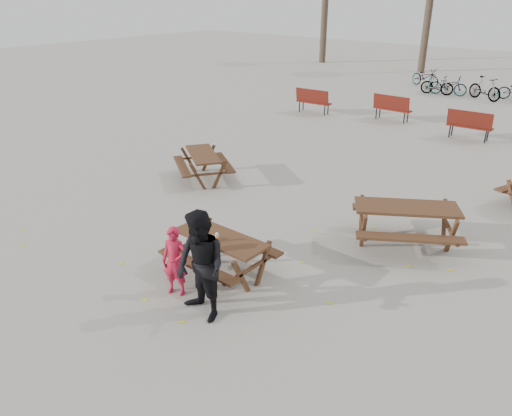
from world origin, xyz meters
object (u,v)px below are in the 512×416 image
Objects in this scene: child at (175,261)px; picnic_table_east at (405,226)px; main_picnic_table at (221,246)px; soda_bottle at (217,238)px; food_tray at (214,238)px; adult at (201,267)px; picnic_table_north at (203,166)px.

picnic_table_east is at bearing 38.00° from child.
soda_bottle is at bearing -65.75° from main_picnic_table.
main_picnic_table is at bearing 81.15° from food_tray.
adult is at bearing -58.70° from soda_bottle.
child is at bearing -150.97° from picnic_table_east.
main_picnic_table is 0.88× the size of picnic_table_east.
picnic_table_north is at bearing 106.96° from child.
picnic_table_east is (2.12, 3.38, -0.35)m from food_tray.
picnic_table_north is (-3.78, 3.45, -0.42)m from food_tray.
picnic_table_north is at bearing 144.94° from adult.
child is (-0.14, -0.80, -0.17)m from food_tray.
food_tray is at bearing 56.26° from child.
child is 4.75m from picnic_table_east.
picnic_table_north is (-3.80, 3.30, -0.21)m from main_picnic_table.
soda_bottle is (0.10, -0.01, 0.05)m from food_tray.
child is at bearing -100.16° from food_tray.
picnic_table_east reaches higher than food_tray.
soda_bottle is at bearing 49.45° from child.
soda_bottle is 3.96m from picnic_table_east.
adult is 1.05× the size of picnic_table_north.
picnic_table_east is (2.02, 3.39, -0.41)m from soda_bottle.
child is at bearing -15.67° from picnic_table_north.
food_tray is at bearing -8.61° from picnic_table_north.
adult is 0.90× the size of picnic_table_east.
adult reaches higher than main_picnic_table.
picnic_table_north is at bearing 146.72° from picnic_table_east.
adult is at bearing -35.77° from child.
main_picnic_table reaches higher than picnic_table_north.
adult is 6.31m from picnic_table_north.
adult is (0.59, -0.97, 0.07)m from soda_bottle.
main_picnic_table is at bearing -7.14° from picnic_table_north.
child reaches higher than soda_bottle.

